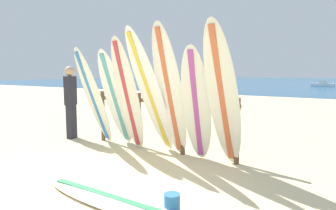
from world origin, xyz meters
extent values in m
plane|color=beige|center=(0.00, 0.00, 0.00)|extent=(120.00, 120.00, 0.00)
cylinder|color=brown|center=(-1.93, 2.84, 0.58)|extent=(0.09, 0.09, 1.16)
cylinder|color=brown|center=(-0.85, 2.84, 0.58)|extent=(0.09, 0.09, 1.16)
cylinder|color=brown|center=(0.23, 2.84, 0.58)|extent=(0.09, 0.09, 1.16)
cylinder|color=brown|center=(1.31, 2.84, 0.58)|extent=(0.09, 0.09, 1.16)
cylinder|color=brown|center=(-0.31, 2.84, 1.01)|extent=(3.34, 0.08, 0.08)
ellipsoid|color=white|center=(-1.78, 2.44, 1.06)|extent=(0.65, 0.93, 2.12)
cube|color=#3372B2|center=(-1.78, 2.44, 1.06)|extent=(0.20, 0.82, 1.95)
ellipsoid|color=white|center=(-1.24, 2.56, 1.03)|extent=(0.63, 1.01, 2.05)
cube|color=teal|center=(-1.24, 2.56, 1.03)|extent=(0.19, 0.90, 1.90)
ellipsoid|color=silver|center=(-0.76, 2.39, 1.13)|extent=(0.54, 0.76, 2.27)
cube|color=#B73338|center=(-0.76, 2.39, 1.13)|extent=(0.11, 0.71, 2.09)
ellipsoid|color=white|center=(-0.25, 2.45, 1.20)|extent=(0.72, 1.24, 2.40)
cube|color=gold|center=(-0.25, 2.45, 1.20)|extent=(0.26, 1.09, 2.21)
ellipsoid|color=white|center=(0.16, 2.48, 1.23)|extent=(0.57, 0.86, 2.46)
cube|color=#CC5933|center=(0.16, 2.48, 1.23)|extent=(0.12, 0.79, 2.26)
ellipsoid|color=silver|center=(0.69, 2.51, 1.02)|extent=(0.60, 0.75, 2.04)
cube|color=#A53F8C|center=(0.69, 2.51, 1.02)|extent=(0.17, 0.66, 1.89)
ellipsoid|color=silver|center=(1.20, 2.43, 1.20)|extent=(0.63, 0.96, 2.40)
cube|color=#CC5933|center=(1.20, 2.43, 1.20)|extent=(0.17, 0.86, 2.21)
ellipsoid|color=white|center=(0.64, 0.56, 0.04)|extent=(2.38, 0.52, 0.07)
cube|color=#388C59|center=(0.64, 0.56, 0.04)|extent=(2.19, 0.10, 0.08)
cube|color=#26262D|center=(-2.73, 2.58, 0.41)|extent=(0.21, 0.26, 0.81)
cube|color=#26262D|center=(-2.73, 2.58, 1.16)|extent=(0.25, 0.32, 0.69)
sphere|color=tan|center=(-2.73, 2.58, 1.62)|extent=(0.23, 0.23, 0.23)
cube|color=silver|center=(-0.32, 36.24, 0.18)|extent=(2.47, 0.87, 0.35)
cube|color=silver|center=(-0.32, 36.24, 0.54)|extent=(0.91, 0.56, 0.36)
cylinder|color=#3372B2|center=(1.30, 0.76, 0.10)|extent=(0.19, 0.19, 0.21)
camera|label=1|loc=(2.98, -1.89, 1.58)|focal=30.81mm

